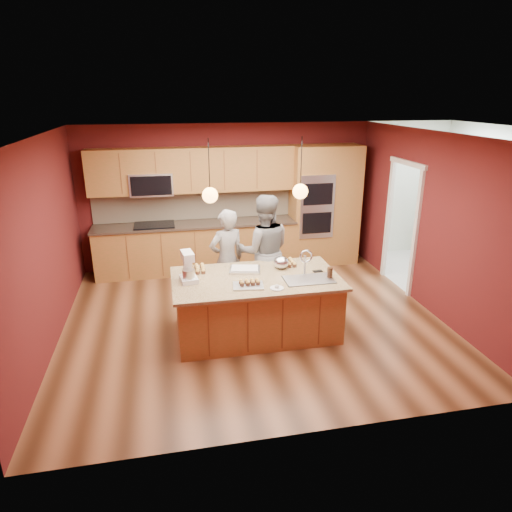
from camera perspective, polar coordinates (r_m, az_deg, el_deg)
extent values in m
plane|color=#432614|center=(6.93, -0.35, -7.90)|extent=(5.50, 5.50, 0.00)
plane|color=white|center=(6.16, -0.41, 14.96)|extent=(5.50, 5.50, 0.00)
plane|color=#541516|center=(8.81, -3.57, 7.47)|extent=(5.50, 0.00, 5.50)
plane|color=#541516|center=(4.16, 6.39, -6.99)|extent=(5.50, 0.00, 5.50)
plane|color=#541516|center=(6.49, -24.93, 1.18)|extent=(0.00, 5.00, 5.00)
plane|color=#541516|center=(7.43, 20.95, 3.89)|extent=(0.00, 5.00, 5.00)
cube|color=olive|center=(8.69, -7.41, 1.01)|extent=(3.70, 0.60, 0.90)
cube|color=#30271D|center=(8.55, -7.54, 3.95)|extent=(3.74, 0.64, 0.04)
cube|color=beige|center=(8.75, -7.78, 6.38)|extent=(3.70, 0.03, 0.56)
cube|color=olive|center=(8.46, -7.91, 10.61)|extent=(3.70, 0.36, 0.80)
cube|color=black|center=(8.51, -12.59, 3.79)|extent=(0.72, 0.52, 0.03)
cube|color=#B8BBC0|center=(8.47, -12.95, 8.79)|extent=(0.76, 0.40, 0.40)
cube|color=olive|center=(8.93, 7.02, 6.21)|extent=(0.80, 0.60, 2.30)
cube|color=#B8BBC0|center=(8.64, 7.65, 6.07)|extent=(0.66, 0.04, 1.20)
cube|color=olive|center=(9.15, 10.91, 6.33)|extent=(0.50, 0.60, 2.30)
plane|color=beige|center=(9.27, 20.82, -1.91)|extent=(2.60, 2.60, 0.00)
plane|color=silver|center=(9.41, 26.50, 6.24)|extent=(0.00, 2.70, 2.70)
cube|color=silver|center=(9.19, 26.06, 9.86)|extent=(0.35, 2.40, 0.75)
cylinder|color=black|center=(5.73, -5.89, 10.98)|extent=(0.01, 0.01, 0.70)
sphere|color=#FFA74B|center=(5.80, -5.77, 7.56)|extent=(0.20, 0.20, 0.20)
cylinder|color=black|center=(5.97, 5.67, 11.33)|extent=(0.01, 0.01, 0.70)
sphere|color=#FFA74B|center=(6.03, 5.56, 8.03)|extent=(0.20, 0.20, 0.20)
cube|color=olive|center=(6.41, 0.00, -6.31)|extent=(2.18, 1.18, 0.80)
cube|color=#D5BA8A|center=(6.23, 0.00, -2.85)|extent=(2.28, 1.28, 0.04)
cube|color=#B8BBC0|center=(6.22, 6.59, -3.64)|extent=(0.65, 0.38, 0.18)
imported|color=black|center=(7.02, -3.65, -0.46)|extent=(0.67, 0.55, 1.59)
imported|color=slate|center=(7.08, 0.99, 0.60)|extent=(0.93, 0.76, 1.78)
cube|color=white|center=(6.15, -8.41, -2.88)|extent=(0.25, 0.31, 0.06)
cube|color=white|center=(6.20, -8.56, -0.99)|extent=(0.12, 0.10, 0.28)
cube|color=white|center=(6.05, -8.57, 0.03)|extent=(0.18, 0.30, 0.11)
cylinder|color=silver|center=(6.08, -8.42, -2.37)|extent=(0.16, 0.16, 0.15)
cube|color=silver|center=(6.44, -1.41, -1.75)|extent=(0.49, 0.40, 0.03)
cube|color=silver|center=(6.44, -1.41, -1.59)|extent=(0.42, 0.33, 0.02)
cube|color=#B8BBC0|center=(5.93, -1.00, -3.73)|extent=(0.43, 0.33, 0.02)
ellipsoid|color=silver|center=(6.52, 3.16, -0.82)|extent=(0.22, 0.22, 0.19)
cylinder|color=silver|center=(5.87, 2.62, -4.04)|extent=(0.18, 0.18, 0.01)
cylinder|color=#362013|center=(6.26, 9.22, -2.07)|extent=(0.08, 0.08, 0.15)
cube|color=black|center=(6.48, 7.73, -1.88)|extent=(0.14, 0.08, 0.01)
cube|color=white|center=(9.11, 25.49, 0.59)|extent=(0.83, 0.84, 1.05)
cube|color=white|center=(9.70, 22.81, 2.12)|extent=(0.80, 0.82, 1.07)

